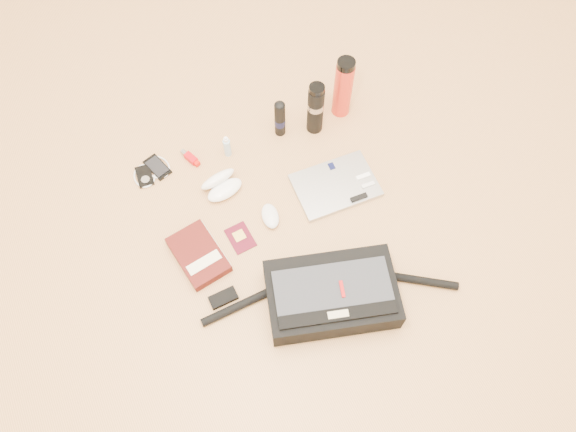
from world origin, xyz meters
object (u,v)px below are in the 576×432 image
at_px(messenger_bag, 331,295).
at_px(thermos_red, 343,88).
at_px(book, 199,255).
at_px(laptop, 336,185).
at_px(thermos_black, 316,108).

distance_m(messenger_bag, thermos_red, 0.79).
relative_size(messenger_bag, book, 3.52).
bearing_deg(laptop, messenger_bag, -116.80).
distance_m(messenger_bag, thermos_black, 0.71).
xyz_separation_m(messenger_bag, book, (-0.33, 0.33, -0.03)).
bearing_deg(messenger_bag, thermos_black, 84.48).
relative_size(laptop, book, 1.31).
xyz_separation_m(book, thermos_red, (0.73, 0.35, 0.12)).
xyz_separation_m(book, thermos_black, (0.60, 0.32, 0.10)).
bearing_deg(book, thermos_black, 19.75).
relative_size(thermos_black, thermos_red, 0.87).
height_order(messenger_bag, book, messenger_bag).
height_order(messenger_bag, laptop, messenger_bag).
height_order(laptop, thermos_red, thermos_red).
bearing_deg(book, laptop, -3.39).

